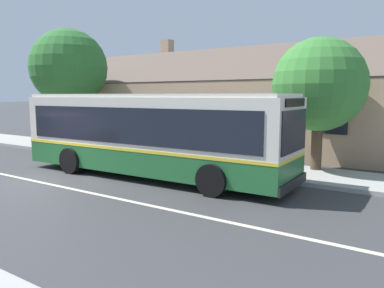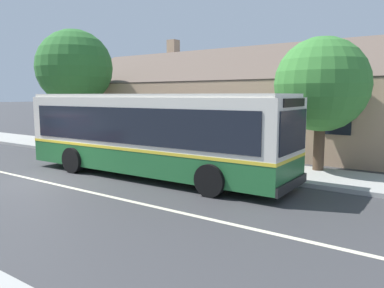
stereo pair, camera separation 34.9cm
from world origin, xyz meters
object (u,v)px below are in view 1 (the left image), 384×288
bike_rack (48,135)px  street_tree_secondary (70,71)px  street_tree_primary (319,87)px  bench_by_building (72,141)px  bench_down_street (140,146)px  transit_bus (150,132)px

bike_rack → street_tree_secondary: bearing=35.4°
street_tree_primary → bike_rack: size_ratio=4.48×
bench_by_building → street_tree_primary: 13.04m
bench_by_building → bike_rack: 2.61m
street_tree_primary → bike_rack: street_tree_primary is taller
bench_down_street → street_tree_primary: (8.13, 1.01, 2.74)m
street_tree_primary → bike_rack: bearing=-175.9°
bench_down_street → street_tree_primary: street_tree_primary is taller
transit_bus → street_tree_secondary: street_tree_secondary is taller
transit_bus → bike_rack: (-10.30, 2.93, -0.97)m
transit_bus → bench_down_street: bearing=136.7°
transit_bus → bench_down_street: transit_bus is taller
transit_bus → street_tree_secondary: (-9.16, 3.73, 2.77)m
bench_down_street → bike_rack: 7.11m
bench_by_building → street_tree_secondary: bearing=140.5°
transit_bus → bench_by_building: (-7.72, 2.54, -1.08)m
transit_bus → bike_rack: size_ratio=9.37×
street_tree_secondary → bike_rack: bearing=-144.6°
bench_by_building → bench_down_street: 4.56m
street_tree_primary → street_tree_secondary: bearing=-178.9°
street_tree_primary → transit_bus: bearing=-141.0°
street_tree_primary → street_tree_secondary: 14.15m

